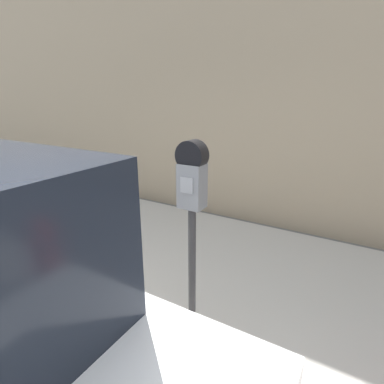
# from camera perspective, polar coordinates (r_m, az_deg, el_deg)

# --- Properties ---
(sidewalk) EXTENTS (24.00, 2.80, 0.13)m
(sidewalk) POSITION_cam_1_polar(r_m,az_deg,el_deg) (3.54, -0.10, -14.09)
(sidewalk) COLOR #BCB7AD
(sidewalk) RESTS_ON ground_plane
(building_facade) EXTENTS (24.00, 0.30, 5.64)m
(building_facade) POSITION_cam_1_polar(r_m,az_deg,el_deg) (4.80, 12.95, 28.05)
(building_facade) COLOR tan
(building_facade) RESTS_ON ground_plane
(parking_meter) EXTENTS (0.21, 0.14, 1.54)m
(parking_meter) POSITION_cam_1_polar(r_m,az_deg,el_deg) (2.08, -0.01, -1.28)
(parking_meter) COLOR #2D2D30
(parking_meter) RESTS_ON sidewalk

